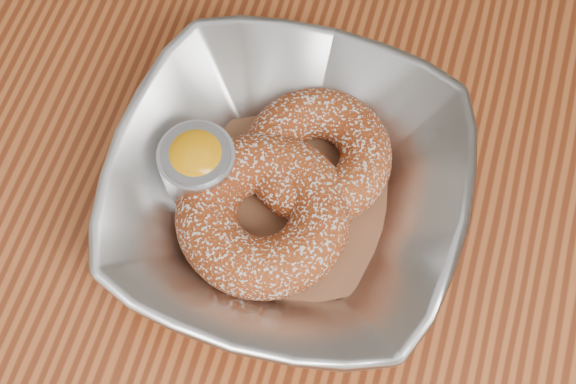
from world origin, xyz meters
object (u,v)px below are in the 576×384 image
(donut_front, at_px, (263,214))
(ramekin, at_px, (199,167))
(table, at_px, (184,314))
(serving_bowl, at_px, (288,193))
(donut_back, at_px, (318,156))

(donut_front, relative_size, ramekin, 2.12)
(table, bearing_deg, ramekin, 87.20)
(serving_bowl, bearing_deg, table, -132.88)
(table, height_order, serving_bowl, serving_bowl)
(serving_bowl, xyz_separation_m, ramekin, (-0.06, -0.00, 0.01))
(serving_bowl, height_order, ramekin, ramekin)
(ramekin, bearing_deg, serving_bowl, 1.84)
(donut_back, height_order, ramekin, ramekin)
(table, relative_size, donut_front, 10.29)
(donut_back, height_order, donut_front, donut_front)
(table, bearing_deg, donut_back, 53.31)
(donut_back, bearing_deg, ramekin, -154.67)
(ramekin, bearing_deg, table, -92.80)
(serving_bowl, bearing_deg, donut_back, 70.61)
(donut_front, bearing_deg, donut_back, 66.84)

